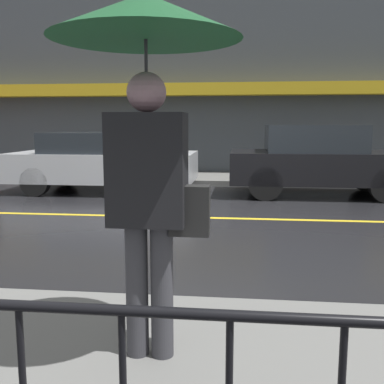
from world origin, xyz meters
TOP-DOWN VIEW (x-y plane):
  - ground_plane at (0.00, 0.00)m, footprint 80.00×80.00m
  - sidewalk_far at (0.00, 5.01)m, footprint 28.00×2.17m
  - lane_marking at (0.00, 0.00)m, footprint 25.20×0.12m
  - building_storefront at (0.00, 6.22)m, footprint 28.00×0.85m
  - pedestrian at (-0.02, -4.91)m, footprint 1.11×1.11m
  - car_silver at (-2.77, 2.78)m, footprint 4.28×1.92m
  - car_black at (2.20, 2.78)m, footprint 3.96×1.91m

SIDE VIEW (x-z plane):
  - ground_plane at x=0.00m, z-range 0.00..0.00m
  - lane_marking at x=0.00m, z-range 0.00..0.01m
  - sidewalk_far at x=0.00m, z-range 0.00..0.15m
  - car_silver at x=-2.77m, z-range 0.03..1.43m
  - car_black at x=2.20m, z-range 0.02..1.59m
  - pedestrian at x=-0.02m, z-range 0.79..2.96m
  - building_storefront at x=0.00m, z-range -0.04..6.43m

